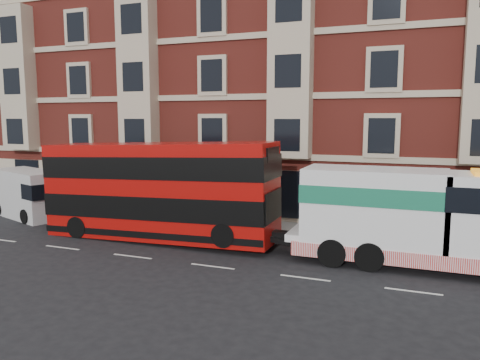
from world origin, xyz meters
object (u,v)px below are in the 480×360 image
pedestrian (131,203)px  tow_truck (408,216)px  double_decker_bus (158,189)px  box_van (28,194)px

pedestrian → tow_truck: bearing=-12.4°
double_decker_bus → box_van: double_decker_bus is taller
double_decker_bus → box_van: 10.93m
tow_truck → pedestrian: bearing=167.4°
box_van → pedestrian: bearing=34.3°
box_van → pedestrian: (6.50, 1.71, -0.45)m
double_decker_bus → pedestrian: 5.79m
box_van → double_decker_bus: bearing=9.3°
double_decker_bus → tow_truck: size_ratio=1.25×
tow_truck → pedestrian: (-16.26, 3.65, -1.16)m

